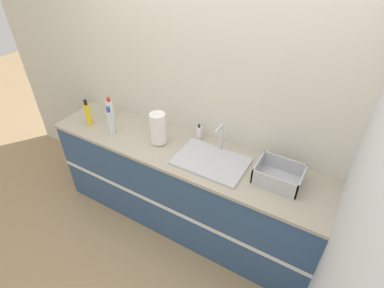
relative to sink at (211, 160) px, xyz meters
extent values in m
plane|color=tan|center=(-0.29, -0.27, -0.91)|extent=(12.00, 12.00, 0.00)
cube|color=beige|center=(-0.29, 0.33, 0.39)|extent=(4.90, 0.06, 2.60)
cube|color=silver|center=(0.99, 0.02, 0.39)|extent=(0.06, 2.57, 2.60)
cube|color=#33517A|center=(-0.29, 0.02, -0.48)|extent=(2.50, 0.57, 0.87)
cube|color=white|center=(-0.29, -0.26, -0.48)|extent=(2.50, 0.01, 0.04)
cube|color=#B2A893|center=(-0.29, 0.02, -0.03)|extent=(2.53, 0.59, 0.03)
cube|color=silver|center=(0.00, -0.01, -0.01)|extent=(0.57, 0.39, 0.02)
cylinder|color=silver|center=(0.00, 0.17, 0.12)|extent=(0.02, 0.02, 0.24)
cylinder|color=silver|center=(0.00, 0.10, 0.24)|extent=(0.02, 0.13, 0.02)
cylinder|color=#4C4C51|center=(-0.51, 0.00, -0.01)|extent=(0.10, 0.10, 0.01)
cylinder|color=white|center=(-0.51, 0.00, 0.13)|extent=(0.14, 0.14, 0.28)
cube|color=#B7BABF|center=(0.53, 0.05, -0.01)|extent=(0.34, 0.26, 0.01)
cube|color=#B7BABF|center=(0.53, -0.08, 0.06)|extent=(0.34, 0.01, 0.12)
cube|color=#B7BABF|center=(0.53, 0.17, 0.06)|extent=(0.34, 0.01, 0.12)
cube|color=#B7BABF|center=(0.37, 0.05, 0.06)|extent=(0.01, 0.26, 0.12)
cube|color=#B7BABF|center=(0.69, 0.05, 0.06)|extent=(0.01, 0.26, 0.12)
cylinder|color=white|center=(-1.16, 0.11, 0.07)|extent=(0.06, 0.06, 0.18)
cylinder|color=red|center=(-1.16, 0.11, 0.18)|extent=(0.03, 0.03, 0.04)
cylinder|color=silver|center=(-0.97, -0.09, 0.09)|extent=(0.06, 0.06, 0.22)
cylinder|color=#334C9E|center=(-0.97, -0.09, 0.23)|extent=(0.03, 0.03, 0.05)
cylinder|color=yellow|center=(-1.25, -0.09, 0.09)|extent=(0.06, 0.06, 0.21)
cylinder|color=black|center=(-1.25, -0.09, 0.22)|extent=(0.03, 0.03, 0.05)
cylinder|color=silver|center=(-0.24, 0.22, 0.05)|extent=(0.05, 0.05, 0.13)
cylinder|color=black|center=(-0.24, 0.22, 0.12)|extent=(0.02, 0.02, 0.02)
camera|label=1|loc=(0.80, -1.68, 1.54)|focal=28.00mm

